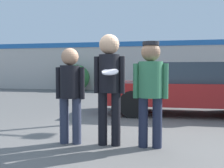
{
  "coord_description": "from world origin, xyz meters",
  "views": [
    {
      "loc": [
        0.61,
        -4.15,
        1.22
      ],
      "look_at": [
        -0.19,
        0.03,
        0.99
      ],
      "focal_mm": 40.0,
      "sensor_mm": 36.0,
      "label": 1
    }
  ],
  "objects_px": {
    "parked_car_near": "(184,88)",
    "shrub": "(76,78)",
    "person_left": "(70,88)",
    "person_middle_with_frisbee": "(109,79)",
    "person_right": "(150,84)"
  },
  "relations": [
    {
      "from": "person_middle_with_frisbee",
      "to": "shrub",
      "type": "relative_size",
      "value": 1.13
    },
    {
      "from": "person_middle_with_frisbee",
      "to": "parked_car_near",
      "type": "bearing_deg",
      "value": 65.65
    },
    {
      "from": "person_left",
      "to": "shrub",
      "type": "height_order",
      "value": "shrub"
    },
    {
      "from": "person_left",
      "to": "shrub",
      "type": "xyz_separation_m",
      "value": [
        -3.5,
        10.53,
        -0.13
      ]
    },
    {
      "from": "person_left",
      "to": "parked_car_near",
      "type": "distance_m",
      "value": 3.95
    },
    {
      "from": "person_left",
      "to": "parked_car_near",
      "type": "height_order",
      "value": "person_left"
    },
    {
      "from": "person_left",
      "to": "person_middle_with_frisbee",
      "type": "xyz_separation_m",
      "value": [
        0.66,
        0.02,
        0.15
      ]
    },
    {
      "from": "person_middle_with_frisbee",
      "to": "parked_car_near",
      "type": "height_order",
      "value": "person_middle_with_frisbee"
    },
    {
      "from": "shrub",
      "to": "person_middle_with_frisbee",
      "type": "bearing_deg",
      "value": -68.43
    },
    {
      "from": "person_middle_with_frisbee",
      "to": "person_left",
      "type": "bearing_deg",
      "value": -178.61
    },
    {
      "from": "person_right",
      "to": "person_middle_with_frisbee",
      "type": "bearing_deg",
      "value": -178.97
    },
    {
      "from": "person_right",
      "to": "parked_car_near",
      "type": "bearing_deg",
      "value": 75.77
    },
    {
      "from": "person_middle_with_frisbee",
      "to": "person_right",
      "type": "xyz_separation_m",
      "value": [
        0.66,
        0.01,
        -0.08
      ]
    },
    {
      "from": "parked_car_near",
      "to": "shrub",
      "type": "height_order",
      "value": "shrub"
    },
    {
      "from": "person_left",
      "to": "parked_car_near",
      "type": "bearing_deg",
      "value": 56.99
    }
  ]
}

